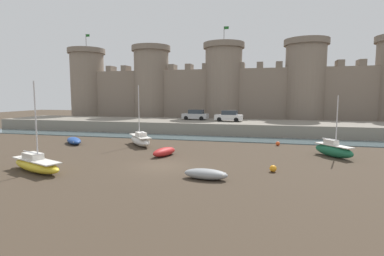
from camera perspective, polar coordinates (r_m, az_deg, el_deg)
ground_plane at (r=23.94m, az=-5.97°, el=-7.26°), size 160.00×160.00×0.00m
water_channel at (r=39.10m, az=2.11°, el=-1.93°), size 80.00×4.50×0.10m
quay_road at (r=46.07m, az=3.99°, el=0.30°), size 69.26×10.00×1.71m
castle at (r=56.62m, az=6.00°, el=7.52°), size 64.80×7.54×18.20m
sailboat_foreground_right at (r=24.82m, az=-27.56°, el=-6.14°), size 5.70×3.32×6.59m
rowboat_midflat_right at (r=37.23m, az=-21.57°, el=-2.23°), size 3.73×3.68×0.75m
sailboat_foreground_centre at (r=33.96m, az=-9.85°, el=-2.23°), size 4.58×5.12×6.71m
sailboat_near_channel_right at (r=30.17m, az=25.32°, el=-3.77°), size 3.32×4.02×5.60m
rowboat_near_channel_left at (r=27.82m, az=-5.31°, el=-4.50°), size 2.00×3.22×0.79m
rowboat_midflat_left at (r=20.17m, az=2.65°, el=-8.71°), size 3.07×1.40×0.70m
mooring_buoy_off_centre at (r=22.82m, az=15.18°, el=-7.47°), size 0.51×0.51×0.51m
mooring_buoy_mid_mud at (r=34.71m, az=16.03°, el=-2.88°), size 0.48×0.48×0.48m
car_quay_centre_east at (r=45.54m, az=7.04°, el=2.26°), size 4.19×2.07×1.62m
car_quay_west at (r=48.02m, az=0.66°, el=2.51°), size 4.19×2.07×1.62m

